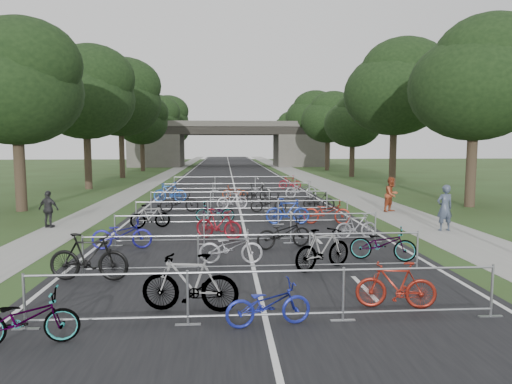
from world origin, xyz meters
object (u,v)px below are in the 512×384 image
(bike_2, at_px, (268,304))
(pedestrian_b, at_px, (391,195))
(pedestrian_a, at_px, (445,208))
(bike_1, at_px, (190,283))
(bike_0, at_px, (25,319))
(pedestrian_c, at_px, (49,209))
(overpass_bridge, at_px, (229,144))

(bike_2, relative_size, pedestrian_b, 0.93)
(bike_2, height_order, pedestrian_b, pedestrian_b)
(pedestrian_a, bearing_deg, pedestrian_b, -93.80)
(bike_1, relative_size, bike_2, 1.22)
(bike_1, bearing_deg, pedestrian_a, 139.90)
(bike_0, distance_m, pedestrian_b, 19.36)
(bike_0, height_order, bike_1, bike_1)
(pedestrian_c, bearing_deg, bike_1, 140.41)
(overpass_bridge, relative_size, bike_2, 18.37)
(bike_2, bearing_deg, bike_1, 51.16)
(pedestrian_a, height_order, pedestrian_c, pedestrian_a)
(bike_0, bearing_deg, pedestrian_c, 10.37)
(pedestrian_a, xyz_separation_m, pedestrian_b, (-0.24, 5.28, -0.04))
(bike_0, bearing_deg, pedestrian_a, -59.96)
(overpass_bridge, distance_m, bike_0, 65.90)
(bike_0, xyz_separation_m, pedestrian_c, (-3.90, 11.60, 0.31))
(bike_1, relative_size, pedestrian_c, 1.31)
(bike_1, distance_m, bike_2, 1.81)
(bike_2, bearing_deg, bike_0, 87.94)
(overpass_bridge, height_order, bike_1, overpass_bridge)
(bike_1, distance_m, pedestrian_c, 12.15)
(bike_1, distance_m, pedestrian_a, 12.75)
(bike_1, height_order, pedestrian_c, pedestrian_c)
(overpass_bridge, distance_m, pedestrian_c, 54.78)
(overpass_bridge, xyz_separation_m, bike_1, (-1.54, -64.26, -2.91))
(bike_0, relative_size, pedestrian_b, 1.01)
(pedestrian_a, height_order, pedestrian_b, pedestrian_a)
(bike_1, bearing_deg, pedestrian_b, 154.41)
(overpass_bridge, height_order, pedestrian_a, overpass_bridge)
(bike_0, bearing_deg, bike_2, -91.10)
(overpass_bridge, height_order, bike_2, overpass_bridge)
(pedestrian_b, bearing_deg, overpass_bridge, 67.23)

